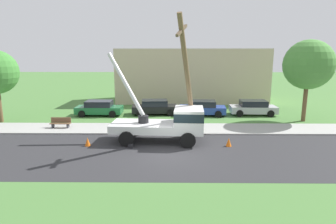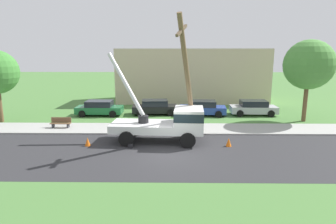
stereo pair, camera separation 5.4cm
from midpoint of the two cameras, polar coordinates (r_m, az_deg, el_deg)
The scene contains 15 objects.
ground_plane at distance 29.07m, azimuth 0.69°, elevation -0.09°, with size 120.00×120.00×0.00m, color #477538.
road_asphalt at distance 17.50m, azimuth 0.57°, elevation -8.22°, with size 80.00×7.96×0.01m, color #2B2B2D.
sidewalk_strip at distance 22.78m, azimuth 0.64°, elevation -3.32°, with size 80.00×3.14×0.10m, color #9E9E99.
utility_truck at distance 19.34m, azimuth 0.39°, elevation -1.92°, with size 6.75×3.21×5.98m.
leaning_utility_pole at distance 19.19m, azimuth 3.98°, elevation 6.67°, with size 1.72×3.92×8.41m.
traffic_cone_ahead at distance 19.10m, azimuth 12.07°, elevation -5.89°, with size 0.36×0.36×0.56m, color orange.
traffic_cone_behind at distance 19.47m, azimuth -15.64°, elevation -5.72°, with size 0.36×0.36×0.56m, color orange.
traffic_cone_curbside at distance 20.75m, azimuth 3.29°, elevation -4.20°, with size 0.36×0.36×0.56m, color orange.
parked_sedan_green at distance 28.44m, azimuth -13.42°, elevation 0.78°, with size 4.41×2.04×1.42m.
parked_sedan_black at distance 28.11m, azimuth -2.55°, elevation 0.97°, with size 4.52×2.22×1.42m.
parked_sedan_blue at distance 27.87m, azimuth 6.96°, elevation 0.80°, with size 4.52×2.22×1.42m.
parked_sedan_silver at distance 29.05m, azimuth 16.68°, elevation 0.83°, with size 4.44×2.08×1.42m.
park_bench at distance 24.41m, azimuth -20.49°, elevation -2.06°, with size 1.60×0.45×0.90m.
roadside_tree_near at distance 27.52m, azimuth 26.28°, elevation 8.41°, with size 4.23×4.23×7.08m.
lowrise_building_backdrop at distance 35.97m, azimuth 4.74°, elevation 7.32°, with size 18.00×6.00×6.40m, color #C6B293.
Camera 2 is at (0.10, -16.44, 6.01)m, focal length 30.62 mm.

